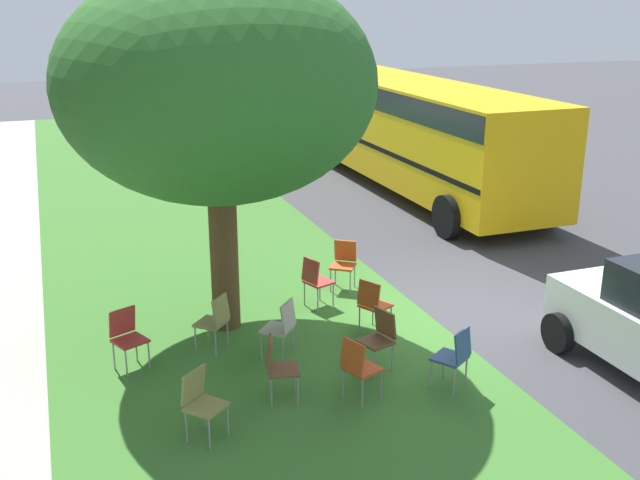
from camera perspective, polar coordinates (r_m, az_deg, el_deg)
name	(u,v)px	position (r m, az deg, el deg)	size (l,w,h in m)	color
ground	(438,313)	(12.74, 8.99, -5.49)	(80.00, 80.00, 0.00)	#424247
grass_verge	(254,342)	(11.62, -5.07, -7.73)	(48.00, 6.00, 0.01)	#3D752D
street_tree	(217,85)	(11.19, -7.85, 11.58)	(4.68, 4.68, 5.56)	brown
chair_0	(379,335)	(10.62, 4.54, -7.25)	(0.52, 0.52, 0.88)	brown
chair_1	(455,354)	(10.23, 10.23, -8.53)	(0.58, 0.57, 0.88)	#335184
chair_2	(373,302)	(11.70, 4.04, -4.75)	(0.56, 0.56, 0.88)	#C64C1E
chair_3	(282,325)	(10.92, -2.95, -6.46)	(0.59, 0.59, 0.88)	#ADA393
chair_4	(127,334)	(10.96, -14.47, -6.95)	(0.55, 0.55, 0.88)	#B7332D
chair_5	(201,399)	(9.14, -9.03, -11.88)	(0.59, 0.59, 0.88)	olive
chair_6	(215,319)	(11.21, -7.99, -5.96)	(0.59, 0.59, 0.88)	olive
chair_7	(315,279)	(12.62, -0.35, -2.95)	(0.53, 0.53, 0.88)	#B7332D
chair_8	(278,364)	(9.82, -3.25, -9.43)	(0.50, 0.51, 0.88)	brown
chair_9	(344,261)	(13.45, 1.82, -1.60)	(0.58, 0.58, 0.88)	#C64C1E
chair_10	(359,365)	(9.81, 2.95, -9.47)	(0.53, 0.54, 0.88)	#C64C1E
school_bus	(417,126)	(20.25, 7.39, 8.60)	(10.40, 2.80, 2.88)	yellow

